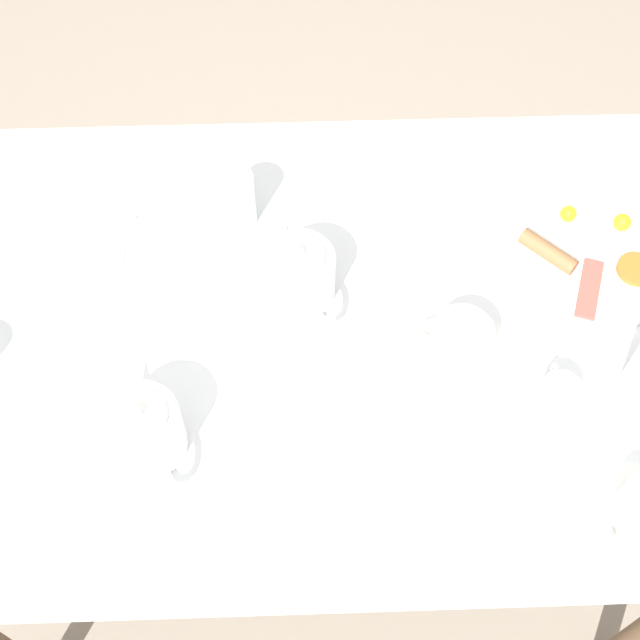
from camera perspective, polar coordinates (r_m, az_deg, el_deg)
The scene contains 11 objects.
ground_plane at distance 2.05m, azimuth 0.00°, elevation -11.31°, with size 8.00×8.00×0.00m, color gray.
table at distance 1.42m, azimuth 0.00°, elevation -1.96°, with size 0.84×1.23×0.77m.
breakfast_plate at distance 1.48m, azimuth 16.88°, elevation 4.15°, with size 0.28×0.28×0.04m.
teapot_near at distance 1.24m, azimuth -11.23°, elevation -7.00°, with size 0.18×0.11×0.12m.
teapot_far at distance 1.34m, azimuth -1.35°, elevation 2.86°, with size 0.17×0.12×0.12m.
teacup_with_saucer_right at distance 1.32m, azimuth 8.96°, elevation -1.43°, with size 0.15×0.15×0.07m.
water_glass_short at distance 1.43m, azimuth -5.44°, elevation 7.70°, with size 0.06×0.06×0.10m.
creamer_jug at distance 1.31m, azimuth 15.01°, elevation -4.65°, with size 0.08×0.06×0.06m.
napkin_folded at distance 1.48m, azimuth -14.54°, elevation 5.13°, with size 0.12×0.14×0.01m.
fork_by_plate at distance 1.25m, azimuth 6.36°, elevation -10.03°, with size 0.04×0.17×0.00m.
knife_by_plate at distance 1.51m, azimuth 5.95°, elevation 8.45°, with size 0.18×0.15×0.00m.
Camera 1 is at (-0.68, 0.02, 1.93)m, focal length 50.00 mm.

